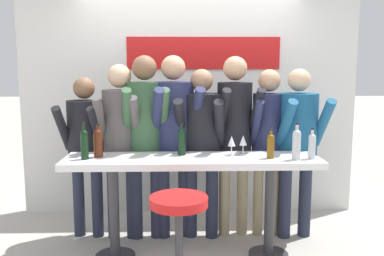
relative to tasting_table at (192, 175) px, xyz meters
name	(u,v)px	position (x,y,z in m)	size (l,w,h in m)	color
ground_plane	(192,256)	(0.00, 0.00, -0.77)	(40.00, 40.00, 0.00)	#B2ADA3
back_wall	(189,96)	(0.00, 1.27, 0.61)	(3.85, 0.12, 2.74)	silver
tasting_table	(192,175)	(0.00, 0.00, 0.00)	(2.25, 0.53, 0.92)	white
bar_stool	(179,230)	(-0.12, -0.67, -0.24)	(0.45, 0.45, 0.78)	#333338
person_far_left	(86,140)	(-1.04, 0.50, 0.23)	(0.47, 0.56, 1.61)	#23283D
person_left	(121,132)	(-0.69, 0.45, 0.32)	(0.42, 0.53, 1.74)	#23283D
person_center_left	(145,126)	(-0.44, 0.44, 0.37)	(0.47, 0.59, 1.82)	#23283D
person_center	(174,127)	(-0.17, 0.47, 0.36)	(0.55, 0.65, 1.82)	#23283D
person_center_right	(201,136)	(0.10, 0.45, 0.28)	(0.52, 0.60, 1.69)	#23283D
person_right	(235,125)	(0.44, 0.49, 0.37)	(0.46, 0.59, 1.82)	gray
person_far_right	(268,133)	(0.77, 0.49, 0.29)	(0.38, 0.50, 1.69)	gray
person_rightmost	(298,135)	(1.05, 0.43, 0.28)	(0.51, 0.60, 1.70)	#23283D
wine_bottle_0	(312,145)	(1.03, -0.09, 0.28)	(0.06, 0.06, 0.27)	#B7BCC1
wine_bottle_1	(98,142)	(-0.83, 0.04, 0.30)	(0.08, 0.08, 0.30)	#4C1E0F
wine_bottle_2	(84,143)	(-0.93, -0.05, 0.30)	(0.06, 0.06, 0.32)	black
wine_bottle_3	(271,145)	(0.68, -0.05, 0.28)	(0.06, 0.06, 0.26)	brown
wine_bottle_4	(182,141)	(-0.09, 0.11, 0.29)	(0.07, 0.07, 0.28)	black
wine_bottle_5	(297,143)	(0.89, -0.12, 0.30)	(0.07, 0.07, 0.32)	#B7BCC1
wine_glass_0	(232,142)	(0.35, 0.07, 0.28)	(0.07, 0.07, 0.18)	silver
wine_glass_1	(243,141)	(0.47, 0.11, 0.28)	(0.07, 0.07, 0.18)	silver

